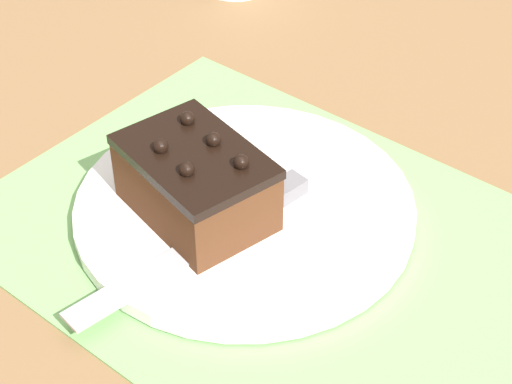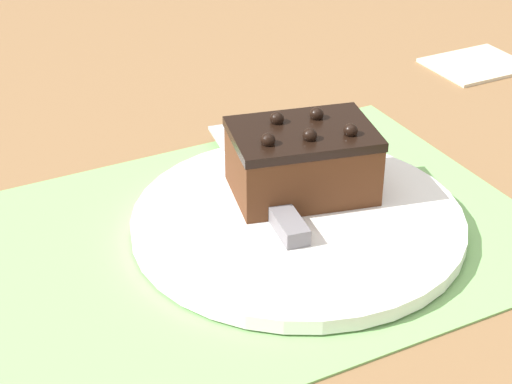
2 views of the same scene
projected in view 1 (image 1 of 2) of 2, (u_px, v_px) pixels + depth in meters
The scene contains 5 objects.
ground_plane at pixel (275, 241), 0.68m from camera, with size 3.00×3.00×0.00m, color olive.
placemat_woven at pixel (275, 239), 0.68m from camera, with size 0.46×0.34×0.00m, color #7AB266.
cake_plate at pixel (245, 207), 0.70m from camera, with size 0.28×0.28×0.01m.
chocolate_cake at pixel (196, 182), 0.66m from camera, with size 0.13×0.11×0.07m.
serving_knife at pixel (233, 223), 0.66m from camera, with size 0.06×0.22×0.01m.
Camera 1 is at (0.30, -0.39, 0.47)m, focal length 60.00 mm.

